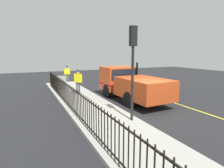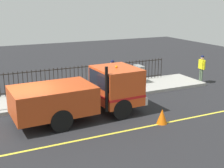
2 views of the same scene
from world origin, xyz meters
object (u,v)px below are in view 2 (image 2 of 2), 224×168
object	(u,v)px
worker_standing	(112,72)
utility_cabinet	(139,74)
pedestrian_distant	(202,65)
traffic_cone	(162,116)
work_truck	(88,91)

from	to	relation	value
worker_standing	utility_cabinet	size ratio (longest dim) A/B	1.63
pedestrian_distant	worker_standing	bearing A→B (deg)	93.70
pedestrian_distant	traffic_cone	world-z (taller)	pedestrian_distant
work_truck	pedestrian_distant	xyz separation A→B (m)	(2.38, -8.82, -0.01)
pedestrian_distant	traffic_cone	bearing A→B (deg)	134.71
worker_standing	pedestrian_distant	world-z (taller)	worker_standing
worker_standing	utility_cabinet	bearing A→B (deg)	150.95
worker_standing	pedestrian_distant	bearing A→B (deg)	125.59
utility_cabinet	traffic_cone	xyz separation A→B (m)	(-5.97, 2.30, -0.39)
traffic_cone	work_truck	bearing A→B (deg)	49.59
work_truck	pedestrian_distant	world-z (taller)	work_truck
worker_standing	traffic_cone	bearing A→B (deg)	40.18
pedestrian_distant	utility_cabinet	bearing A→B (deg)	78.95
worker_standing	utility_cabinet	xyz separation A→B (m)	(0.88, -2.31, -0.55)
pedestrian_distant	traffic_cone	xyz separation A→B (m)	(-4.60, 6.22, -0.87)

